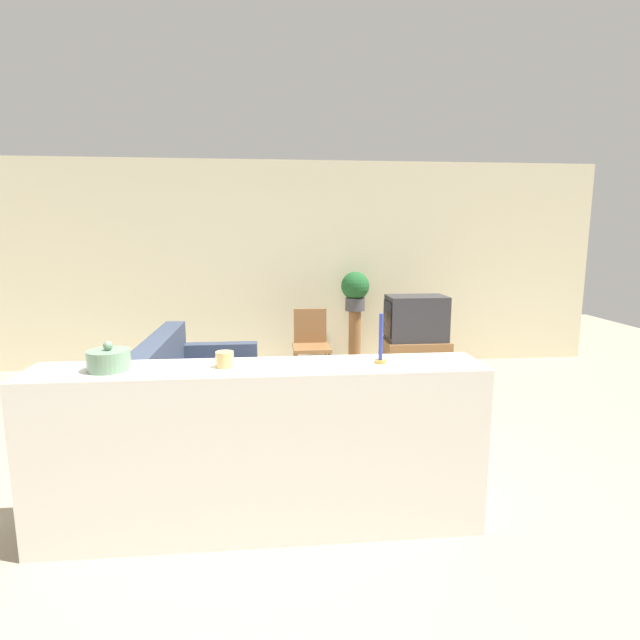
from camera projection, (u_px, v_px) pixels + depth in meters
The scene contains 12 objects.
ground_plane at pixel (264, 491), 3.47m from camera, with size 14.00×14.00×0.00m, color tan.
wall_back at pixel (265, 265), 6.60m from camera, with size 9.00×0.06×2.70m.
couch at pixel (198, 395), 4.62m from camera, with size 0.96×1.68×0.84m.
tv_stand at pixel (415, 362), 5.89m from camera, with size 0.74×0.51×0.54m.
television at pixel (416, 318), 5.80m from camera, with size 0.69×0.43×0.52m.
wooden_chair at pixel (311, 342), 5.98m from camera, with size 0.44×0.44×0.87m.
plant_stand at pixel (355, 340), 6.56m from camera, with size 0.16×0.16×0.78m.
potted_plant at pixel (355, 289), 6.45m from camera, with size 0.37×0.37×0.51m.
foreground_counter at pixel (261, 449), 2.96m from camera, with size 2.62×0.44×1.01m.
decorative_bowl at pixel (109, 360), 2.78m from camera, with size 0.23×0.23×0.17m.
candle_jar at pixel (225, 359), 2.85m from camera, with size 0.10×0.10×0.09m.
candlestick at pixel (381, 346), 2.93m from camera, with size 0.07×0.07×0.30m.
Camera 1 is at (0.07, -3.24, 1.77)m, focal length 28.00 mm.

